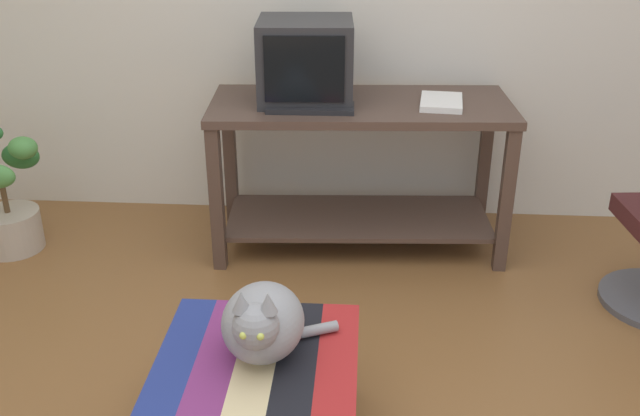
% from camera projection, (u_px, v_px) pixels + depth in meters
% --- Properties ---
extents(desk, '(1.46, 0.67, 0.75)m').
position_uv_depth(desk, '(360.00, 150.00, 3.49)').
color(desk, '#4C382D').
rests_on(desk, ground_plane).
extents(tv_monitor, '(0.45, 0.42, 0.38)m').
position_uv_depth(tv_monitor, '(306.00, 62.00, 3.34)').
color(tv_monitor, '#28282B').
rests_on(tv_monitor, desk).
extents(keyboard, '(0.40, 0.16, 0.02)m').
position_uv_depth(keyboard, '(310.00, 108.00, 3.27)').
color(keyboard, black).
rests_on(keyboard, desk).
extents(book, '(0.22, 0.28, 0.03)m').
position_uv_depth(book, '(441.00, 102.00, 3.34)').
color(book, white).
rests_on(book, desk).
extents(ottoman_with_blanket, '(0.63, 0.67, 0.36)m').
position_uv_depth(ottoman_with_blanket, '(258.00, 405.00, 2.32)').
color(ottoman_with_blanket, '#7A664C').
rests_on(ottoman_with_blanket, ground_plane).
extents(cat, '(0.37, 0.35, 0.30)m').
position_uv_depth(cat, '(263.00, 322.00, 2.21)').
color(cat, gray).
rests_on(cat, ottoman_with_blanket).
extents(potted_plant, '(0.37, 0.36, 0.63)m').
position_uv_depth(potted_plant, '(6.00, 202.00, 3.55)').
color(potted_plant, '#B7A893').
rests_on(potted_plant, ground_plane).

